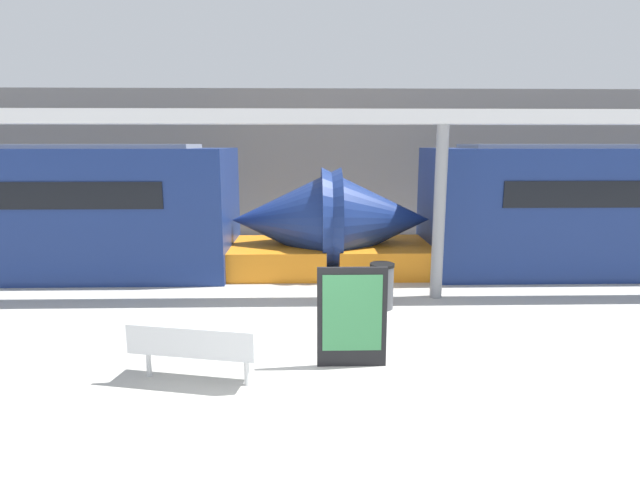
{
  "coord_description": "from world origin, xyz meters",
  "views": [
    {
      "loc": [
        0.01,
        -5.55,
        3.22
      ],
      "look_at": [
        0.24,
        3.81,
        1.4
      ],
      "focal_mm": 28.0,
      "sensor_mm": 36.0,
      "label": 1
    }
  ],
  "objects_px": {
    "bench_near": "(193,348)",
    "support_column_near": "(439,213)",
    "poster_board": "(352,317)",
    "trash_bin": "(382,286)"
  },
  "relations": [
    {
      "from": "bench_near",
      "to": "support_column_near",
      "type": "distance_m",
      "value": 5.84
    },
    {
      "from": "trash_bin",
      "to": "support_column_near",
      "type": "xyz_separation_m",
      "value": [
        1.26,
        0.7,
        1.34
      ]
    },
    {
      "from": "bench_near",
      "to": "trash_bin",
      "type": "bearing_deg",
      "value": 57.36
    },
    {
      "from": "bench_near",
      "to": "poster_board",
      "type": "height_order",
      "value": "poster_board"
    },
    {
      "from": "poster_board",
      "to": "support_column_near",
      "type": "bearing_deg",
      "value": 57.68
    },
    {
      "from": "trash_bin",
      "to": "bench_near",
      "type": "bearing_deg",
      "value": -134.29
    },
    {
      "from": "bench_near",
      "to": "trash_bin",
      "type": "height_order",
      "value": "trash_bin"
    },
    {
      "from": "poster_board",
      "to": "support_column_near",
      "type": "xyz_separation_m",
      "value": [
        2.08,
        3.29,
        1.04
      ]
    },
    {
      "from": "bench_near",
      "to": "poster_board",
      "type": "relative_size",
      "value": 1.23
    },
    {
      "from": "poster_board",
      "to": "support_column_near",
      "type": "height_order",
      "value": "support_column_near"
    }
  ]
}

